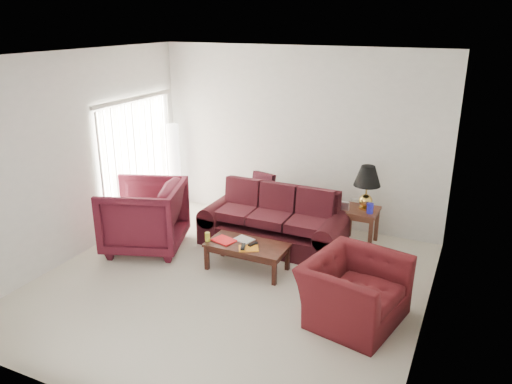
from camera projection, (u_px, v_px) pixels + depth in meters
floor at (230, 284)px, 6.78m from camera, size 5.00×5.00×0.00m
blinds at (139, 162)px, 8.49m from camera, size 0.10×2.00×2.16m
sofa at (273, 219)px, 7.74m from camera, size 2.27×1.08×0.91m
throw_pillow at (263, 185)px, 8.54m from camera, size 0.44×0.29×0.43m
end_table at (360, 226)px, 7.89m from camera, size 0.54×0.54×0.58m
table_lamp at (367, 188)px, 7.70m from camera, size 0.55×0.55×0.70m
clock at (345, 206)px, 7.75m from camera, size 0.13×0.05×0.13m
blue_canister at (370, 208)px, 7.61m from camera, size 0.12×0.12×0.16m
picture_frame at (356, 199)px, 7.98m from camera, size 0.20×0.21×0.05m
floor_lamp at (174, 165)px, 9.32m from camera, size 0.33×0.33×1.60m
armchair_left at (144, 216)px, 7.65m from camera, size 1.49×1.47×1.07m
armchair_right at (354, 291)px, 5.87m from camera, size 1.25×1.36×0.76m
coffee_table at (247, 257)px, 7.09m from camera, size 1.17×0.62×0.40m
magazine_red at (224, 240)px, 7.12m from camera, size 0.37×0.31×0.02m
magazine_white at (244, 239)px, 7.15m from camera, size 0.31×0.26×0.02m
magazine_orange at (249, 248)px, 6.88m from camera, size 0.33×0.31×0.02m
remote_a at (243, 247)px, 6.88m from camera, size 0.12×0.19×0.02m
remote_b at (253, 244)px, 6.96m from camera, size 0.09×0.16×0.02m
yellow_glass at (208, 237)px, 7.10m from camera, size 0.10×0.10×0.13m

